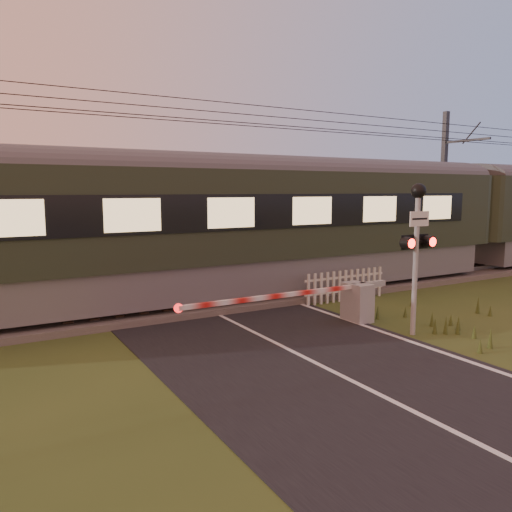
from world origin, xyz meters
TOP-DOWN VIEW (x-y plane):
  - ground at (0.00, 0.00)m, footprint 160.00×160.00m
  - road at (0.02, -0.23)m, footprint 6.00×140.00m
  - track_bed at (0.00, 6.50)m, footprint 140.00×3.40m
  - overhead_wires at (0.00, 6.50)m, footprint 120.00×0.62m
  - train at (12.10, 6.50)m, footprint 45.70×3.15m
  - boom_gate at (2.69, 2.54)m, footprint 6.08×0.79m
  - crossing_signal at (3.28, 0.89)m, footprint 0.92×0.37m
  - picket_fence at (4.29, 4.60)m, footprint 3.11×0.08m
  - catenary_mast at (13.61, 8.72)m, footprint 0.22×2.46m

SIDE VIEW (x-z plane):
  - ground at x=0.00m, z-range 0.00..0.00m
  - road at x=0.02m, z-range 0.00..0.03m
  - track_bed at x=0.00m, z-range -0.13..0.26m
  - picket_fence at x=4.29m, z-range 0.01..0.99m
  - boom_gate at x=2.69m, z-range 0.05..1.10m
  - train at x=12.10m, z-range 0.28..4.54m
  - crossing_signal at x=3.28m, z-range 0.68..4.32m
  - catenary_mast at x=13.61m, z-range 0.14..7.23m
  - overhead_wires at x=0.00m, z-range 5.41..6.04m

